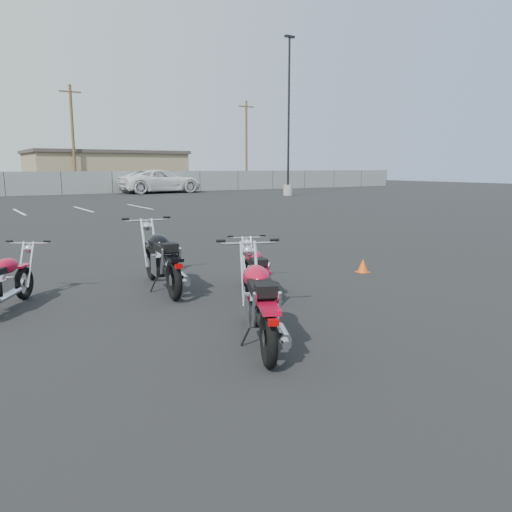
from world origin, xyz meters
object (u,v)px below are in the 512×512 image
motorcycle_third_red (259,302)px  motorcycle_front_red (2,283)px  motorcycle_second_black (162,260)px  white_van (161,175)px  motorcycle_rear_red (256,271)px

motorcycle_third_red → motorcycle_front_red: bearing=127.8°
motorcycle_front_red → motorcycle_third_red: motorcycle_third_red is taller
motorcycle_front_red → motorcycle_second_black: (2.52, -0.03, 0.11)m
motorcycle_second_black → motorcycle_third_red: motorcycle_second_black is taller
motorcycle_second_black → white_van: white_van is taller
motorcycle_rear_red → white_van: 34.90m
white_van → motorcycle_rear_red: bearing=158.5°
motorcycle_rear_red → white_van: (11.48, 32.94, 1.11)m
motorcycle_front_red → motorcycle_rear_red: (3.73, -1.18, -0.02)m
white_van → motorcycle_third_red: bearing=157.7°
motorcycle_second_black → white_van: size_ratio=0.30×
motorcycle_second_black → motorcycle_third_red: size_ratio=1.07×
motorcycle_second_black → motorcycle_rear_red: (1.21, -1.15, -0.13)m
motorcycle_front_red → motorcycle_rear_red: bearing=-17.5°
motorcycle_front_red → motorcycle_second_black: size_ratio=0.74×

